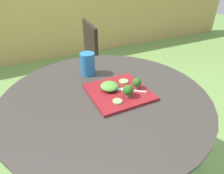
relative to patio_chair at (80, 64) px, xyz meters
The scene contains 11 objects.
bamboo_fence 1.61m from the patio_chair, 94.94° to the left, with size 8.00×0.08×1.36m, color tan.
patio_table 0.90m from the patio_chair, 98.87° to the right, with size 1.06×1.06×0.75m.
patio_chair is the anchor object (origin of this frame).
salad_plate 0.94m from the patio_chair, 94.59° to the right, with size 0.30×0.30×0.01m, color maroon.
drinking_glass 0.71m from the patio_chair, 102.39° to the right, with size 0.09×0.09×0.13m.
fork 0.96m from the patio_chair, 91.69° to the right, with size 0.13×0.11×0.00m.
lettuce_mound 0.92m from the patio_chair, 97.08° to the right, with size 0.09×0.10×0.04m, color #519338.
broccoli_floret_0 0.96m from the patio_chair, 88.52° to the right, with size 0.05×0.05×0.06m.
broccoli_floret_1 1.01m from the patio_chair, 93.28° to the right, with size 0.05×0.05×0.06m.
cucumber_slice_0 1.03m from the patio_chair, 97.13° to the right, with size 0.05×0.05×0.01m, color #8EB766.
cucumber_slice_1 0.87m from the patio_chair, 90.34° to the right, with size 0.05×0.05×0.01m, color #8EB766.
Camera 1 is at (-0.34, -0.75, 1.30)m, focal length 30.88 mm.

